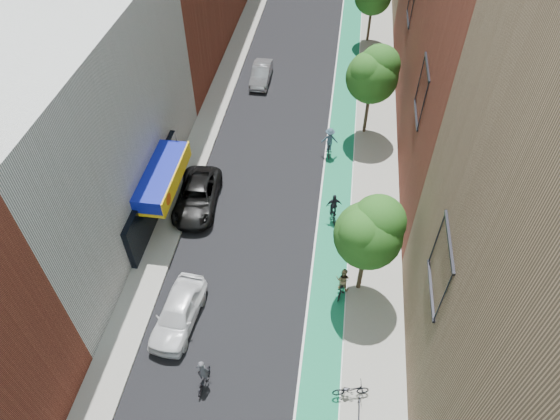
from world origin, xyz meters
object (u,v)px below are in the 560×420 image
at_px(cyclist_lane_mid, 333,210).
at_px(parked_car_white, 178,313).
at_px(parked_car_silver, 261,74).
at_px(cyclist_lead, 203,377).
at_px(parked_car_black, 197,196).
at_px(cyclist_lane_far, 329,143).
at_px(cyclist_lane_near, 342,283).

bearing_deg(cyclist_lane_mid, parked_car_white, 33.89).
distance_m(parked_car_white, parked_car_silver, 23.23).
xyz_separation_m(parked_car_white, cyclist_lead, (2.07, -3.09, -0.13)).
height_order(parked_car_black, cyclist_lane_far, cyclist_lane_far).
relative_size(parked_car_white, cyclist_lane_far, 2.17).
height_order(parked_car_black, parked_car_silver, parked_car_black).
bearing_deg(cyclist_lane_near, parked_car_black, -18.58).
relative_size(cyclist_lane_near, cyclist_lane_mid, 0.99).
bearing_deg(parked_car_white, cyclist_lane_near, 24.72).
bearing_deg(cyclist_lane_far, parked_car_black, 33.38).
xyz_separation_m(parked_car_white, parked_car_silver, (0.40, 23.22, -0.10)).
bearing_deg(cyclist_lead, parked_car_white, -50.91).
xyz_separation_m(cyclist_lane_near, cyclist_lane_far, (-1.50, 11.61, 0.15)).
bearing_deg(parked_car_black, parked_car_white, -85.66).
height_order(cyclist_lead, cyclist_lane_near, cyclist_lane_near).
height_order(cyclist_lead, cyclist_lane_mid, cyclist_lane_mid).
height_order(cyclist_lead, cyclist_lane_far, cyclist_lane_far).
bearing_deg(parked_car_white, cyclist_lane_far, 70.44).
distance_m(parked_car_white, cyclist_lane_near, 8.63).
bearing_deg(cyclist_lane_near, parked_car_silver, -57.51).
xyz_separation_m(parked_car_black, parked_car_silver, (1.57, 14.88, -0.06)).
bearing_deg(cyclist_lane_mid, cyclist_lead, 50.51).
height_order(parked_car_white, parked_car_silver, parked_car_white).
bearing_deg(cyclist_lane_far, cyclist_lane_near, 92.33).
height_order(parked_car_black, cyclist_lane_mid, cyclist_lane_mid).
height_order(cyclist_lane_near, cyclist_lane_mid, cyclist_lane_mid).
distance_m(parked_car_silver, cyclist_lane_far, 10.70).
distance_m(parked_car_silver, cyclist_lane_mid, 16.43).
distance_m(cyclist_lane_near, cyclist_lane_mid, 5.46).
height_order(parked_car_white, cyclist_lane_near, cyclist_lane_near).
bearing_deg(parked_car_silver, cyclist_lane_mid, -65.78).
xyz_separation_m(parked_car_silver, cyclist_lane_near, (7.73, -20.30, 0.15)).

